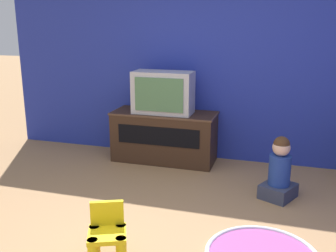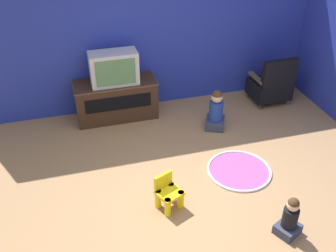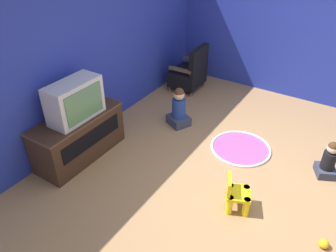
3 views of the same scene
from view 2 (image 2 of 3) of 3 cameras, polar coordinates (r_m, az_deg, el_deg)
The scene contains 9 objects.
ground_plane at distance 5.05m, azimuth 5.04°, elevation -9.97°, with size 30.00×30.00×0.00m, color #9E754C.
wall_back at distance 6.45m, azimuth -3.04°, elevation 13.32°, with size 5.81×0.12×2.52m.
tv_cabinet at distance 6.43m, azimuth -7.55°, elevation 3.91°, with size 1.31×0.53×0.64m.
television at distance 6.14m, azimuth -7.86°, elevation 8.31°, with size 0.73×0.35×0.52m.
black_armchair at distance 7.03m, azimuth 14.76°, elevation 5.77°, with size 0.65×0.57×0.87m.
yellow_kid_chair at distance 4.77m, azimuth 0.04°, elevation -9.91°, with size 0.36×0.35×0.44m.
play_mat at distance 5.47m, azimuth 10.29°, elevation -6.35°, with size 0.88×0.88×0.04m.
child_watching_left at distance 4.65m, azimuth 17.27°, elevation -12.71°, with size 0.34×0.32×0.52m.
child_watching_center at distance 6.17m, azimuth 6.96°, elevation 2.07°, with size 0.41×0.42×0.65m.
Camera 2 is at (-1.41, -3.42, 3.45)m, focal length 42.00 mm.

